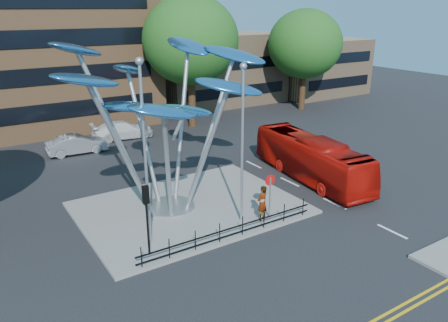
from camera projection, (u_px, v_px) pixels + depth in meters
ground at (269, 250)px, 20.73m from camera, size 120.00×120.00×0.00m
traffic_island at (190, 208)px, 24.95m from camera, size 12.00×9.00×0.15m
low_building_near at (219, 69)px, 51.33m from camera, size 15.00×8.00×8.00m
low_building_far at (317, 67)px, 57.05m from camera, size 12.00×8.00×7.00m
tree_right at (190, 40)px, 39.56m from camera, size 8.80×8.80×12.11m
tree_far at (305, 44)px, 47.01m from camera, size 8.00×8.00×10.81m
leaf_sculpture at (162, 89)px, 22.67m from camera, size 12.72×9.54×9.51m
street_lamp_left at (144, 139)px, 19.42m from camera, size 0.36×0.36×8.80m
street_lamp_right at (242, 131)px, 21.66m from camera, size 0.36×0.36×8.30m
traffic_light_island at (146, 206)px, 19.29m from camera, size 0.28×0.18×3.42m
no_entry_sign_island at (270, 189)px, 23.13m from camera, size 0.60×0.10×2.45m
pedestrian_railing_front at (231, 231)px, 21.38m from camera, size 10.00×0.06×1.00m
red_bus at (311, 158)px, 28.93m from camera, size 3.62×10.50×2.87m
pedestrian at (262, 203)px, 23.10m from camera, size 0.80×0.62×1.93m
parked_car_mid at (77, 144)px, 34.14m from camera, size 4.66×1.85×1.51m
parked_car_right at (123, 130)px, 38.09m from camera, size 5.45×2.60×1.53m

